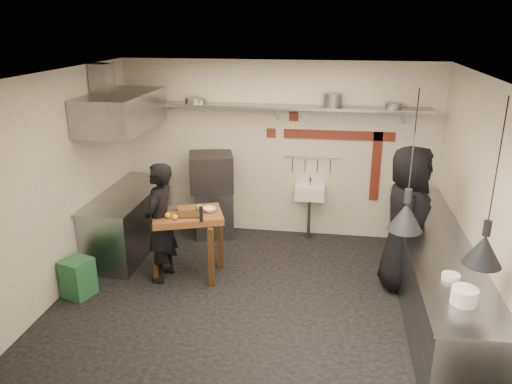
# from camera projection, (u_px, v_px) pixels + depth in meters

# --- Properties ---
(floor) EXTENTS (5.00, 5.00, 0.00)m
(floor) POSITION_uv_depth(u_px,v_px,m) (257.00, 295.00, 6.46)
(floor) COLOR black
(floor) RESTS_ON ground
(ceiling) EXTENTS (5.00, 5.00, 0.00)m
(ceiling) POSITION_uv_depth(u_px,v_px,m) (257.00, 74.00, 5.54)
(ceiling) COLOR beige
(ceiling) RESTS_ON floor
(wall_back) EXTENTS (5.00, 0.04, 2.80)m
(wall_back) POSITION_uv_depth(u_px,v_px,m) (277.00, 150.00, 7.96)
(wall_back) COLOR white
(wall_back) RESTS_ON floor
(wall_front) EXTENTS (5.00, 0.04, 2.80)m
(wall_front) POSITION_uv_depth(u_px,v_px,m) (217.00, 277.00, 4.04)
(wall_front) COLOR white
(wall_front) RESTS_ON floor
(wall_left) EXTENTS (0.04, 4.20, 2.80)m
(wall_left) POSITION_uv_depth(u_px,v_px,m) (64.00, 183.00, 6.37)
(wall_left) COLOR white
(wall_left) RESTS_ON floor
(wall_right) EXTENTS (0.04, 4.20, 2.80)m
(wall_right) POSITION_uv_depth(u_px,v_px,m) (476.00, 204.00, 5.63)
(wall_right) COLOR white
(wall_right) RESTS_ON floor
(red_band_horiz) EXTENTS (1.70, 0.02, 0.14)m
(red_band_horiz) POSITION_uv_depth(u_px,v_px,m) (339.00, 135.00, 7.71)
(red_band_horiz) COLOR maroon
(red_band_horiz) RESTS_ON wall_back
(red_band_vert) EXTENTS (0.14, 0.02, 1.10)m
(red_band_vert) POSITION_uv_depth(u_px,v_px,m) (376.00, 167.00, 7.77)
(red_band_vert) COLOR maroon
(red_band_vert) RESTS_ON wall_back
(red_tile_a) EXTENTS (0.14, 0.02, 0.14)m
(red_tile_a) POSITION_uv_depth(u_px,v_px,m) (294.00, 116.00, 7.72)
(red_tile_a) COLOR maroon
(red_tile_a) RESTS_ON wall_back
(red_tile_b) EXTENTS (0.14, 0.02, 0.14)m
(red_tile_b) POSITION_uv_depth(u_px,v_px,m) (271.00, 133.00, 7.86)
(red_tile_b) COLOR maroon
(red_tile_b) RESTS_ON wall_back
(back_shelf) EXTENTS (4.60, 0.34, 0.04)m
(back_shelf) POSITION_uv_depth(u_px,v_px,m) (277.00, 107.00, 7.55)
(back_shelf) COLOR slate
(back_shelf) RESTS_ON wall_back
(shelf_bracket_left) EXTENTS (0.04, 0.06, 0.24)m
(shelf_bracket_left) POSITION_uv_depth(u_px,v_px,m) (160.00, 108.00, 8.01)
(shelf_bracket_left) COLOR slate
(shelf_bracket_left) RESTS_ON wall_back
(shelf_bracket_mid) EXTENTS (0.04, 0.06, 0.24)m
(shelf_bracket_mid) POSITION_uv_depth(u_px,v_px,m) (278.00, 112.00, 7.72)
(shelf_bracket_mid) COLOR slate
(shelf_bracket_mid) RESTS_ON wall_back
(shelf_bracket_right) EXTENTS (0.04, 0.06, 0.24)m
(shelf_bracket_right) POSITION_uv_depth(u_px,v_px,m) (404.00, 115.00, 7.44)
(shelf_bracket_right) COLOR slate
(shelf_bracket_right) RESTS_ON wall_back
(pan_far_left) EXTENTS (0.36, 0.36, 0.09)m
(pan_far_left) POSITION_uv_depth(u_px,v_px,m) (195.00, 100.00, 7.72)
(pan_far_left) COLOR slate
(pan_far_left) RESTS_ON back_shelf
(pan_mid_left) EXTENTS (0.28, 0.28, 0.07)m
(pan_mid_left) POSITION_uv_depth(u_px,v_px,m) (199.00, 101.00, 7.71)
(pan_mid_left) COLOR slate
(pan_mid_left) RESTS_ON back_shelf
(stock_pot) EXTENTS (0.35, 0.35, 0.20)m
(stock_pot) POSITION_uv_depth(u_px,v_px,m) (333.00, 100.00, 7.39)
(stock_pot) COLOR slate
(stock_pot) RESTS_ON back_shelf
(pan_right) EXTENTS (0.27, 0.27, 0.08)m
(pan_right) POSITION_uv_depth(u_px,v_px,m) (393.00, 106.00, 7.28)
(pan_right) COLOR slate
(pan_right) RESTS_ON back_shelf
(oven_stand) EXTENTS (0.73, 0.69, 0.80)m
(oven_stand) POSITION_uv_depth(u_px,v_px,m) (214.00, 212.00, 8.15)
(oven_stand) COLOR slate
(oven_stand) RESTS_ON floor
(combi_oven) EXTENTS (0.81, 0.78, 0.58)m
(combi_oven) POSITION_uv_depth(u_px,v_px,m) (211.00, 172.00, 7.89)
(combi_oven) COLOR black
(combi_oven) RESTS_ON oven_stand
(oven_door) EXTENTS (0.49, 0.16, 0.46)m
(oven_door) POSITION_uv_depth(u_px,v_px,m) (206.00, 177.00, 7.63)
(oven_door) COLOR maroon
(oven_door) RESTS_ON combi_oven
(oven_glass) EXTENTS (0.39, 0.12, 0.34)m
(oven_glass) POSITION_uv_depth(u_px,v_px,m) (206.00, 176.00, 7.66)
(oven_glass) COLOR black
(oven_glass) RESTS_ON oven_door
(hand_sink) EXTENTS (0.46, 0.34, 0.22)m
(hand_sink) POSITION_uv_depth(u_px,v_px,m) (310.00, 192.00, 7.91)
(hand_sink) COLOR white
(hand_sink) RESTS_ON wall_back
(sink_tap) EXTENTS (0.03, 0.03, 0.14)m
(sink_tap) POSITION_uv_depth(u_px,v_px,m) (310.00, 181.00, 7.85)
(sink_tap) COLOR slate
(sink_tap) RESTS_ON hand_sink
(sink_drain) EXTENTS (0.06, 0.06, 0.66)m
(sink_drain) POSITION_uv_depth(u_px,v_px,m) (309.00, 219.00, 8.02)
(sink_drain) COLOR slate
(sink_drain) RESTS_ON floor
(utensil_rail) EXTENTS (0.90, 0.02, 0.02)m
(utensil_rail) POSITION_uv_depth(u_px,v_px,m) (312.00, 157.00, 7.86)
(utensil_rail) COLOR slate
(utensil_rail) RESTS_ON wall_back
(counter_right) EXTENTS (0.70, 3.80, 0.90)m
(counter_right) POSITION_uv_depth(u_px,v_px,m) (434.00, 277.00, 5.99)
(counter_right) COLOR slate
(counter_right) RESTS_ON floor
(counter_right_top) EXTENTS (0.76, 3.90, 0.03)m
(counter_right_top) POSITION_uv_depth(u_px,v_px,m) (438.00, 241.00, 5.84)
(counter_right_top) COLOR slate
(counter_right_top) RESTS_ON counter_right
(plate_stack) EXTENTS (0.26, 0.26, 0.15)m
(plate_stack) POSITION_uv_depth(u_px,v_px,m) (464.00, 296.00, 4.51)
(plate_stack) COLOR white
(plate_stack) RESTS_ON counter_right_top
(small_bowl_right) EXTENTS (0.18, 0.18, 0.05)m
(small_bowl_right) POSITION_uv_depth(u_px,v_px,m) (451.00, 277.00, 4.96)
(small_bowl_right) COLOR white
(small_bowl_right) RESTS_ON counter_right_top
(counter_left) EXTENTS (0.70, 1.90, 0.90)m
(counter_left) POSITION_uv_depth(u_px,v_px,m) (129.00, 222.00, 7.61)
(counter_left) COLOR slate
(counter_left) RESTS_ON floor
(counter_left_top) EXTENTS (0.76, 2.00, 0.03)m
(counter_left_top) POSITION_uv_depth(u_px,v_px,m) (126.00, 193.00, 7.45)
(counter_left_top) COLOR slate
(counter_left_top) RESTS_ON counter_left
(extractor_hood) EXTENTS (0.78, 1.60, 0.50)m
(extractor_hood) POSITION_uv_depth(u_px,v_px,m) (122.00, 111.00, 7.04)
(extractor_hood) COLOR slate
(extractor_hood) RESTS_ON ceiling
(hood_duct) EXTENTS (0.28, 0.28, 0.50)m
(hood_duct) POSITION_uv_depth(u_px,v_px,m) (102.00, 82.00, 6.95)
(hood_duct) COLOR slate
(hood_duct) RESTS_ON ceiling
(green_bin) EXTENTS (0.42, 0.42, 0.50)m
(green_bin) POSITION_uv_depth(u_px,v_px,m) (78.00, 278.00, 6.37)
(green_bin) COLOR #246039
(green_bin) RESTS_ON floor
(prep_table) EXTENTS (1.08, 0.92, 0.92)m
(prep_table) POSITION_uv_depth(u_px,v_px,m) (189.00, 244.00, 6.83)
(prep_table) COLOR brown
(prep_table) RESTS_ON floor
(cutting_board) EXTENTS (0.38, 0.31, 0.02)m
(cutting_board) POSITION_uv_depth(u_px,v_px,m) (188.00, 215.00, 6.59)
(cutting_board) COLOR #472A14
(cutting_board) RESTS_ON prep_table
(pepper_mill) EXTENTS (0.05, 0.05, 0.20)m
(pepper_mill) POSITION_uv_depth(u_px,v_px,m) (201.00, 214.00, 6.37)
(pepper_mill) COLOR black
(pepper_mill) RESTS_ON prep_table
(lemon_a) EXTENTS (0.10, 0.10, 0.08)m
(lemon_a) POSITION_uv_depth(u_px,v_px,m) (168.00, 215.00, 6.49)
(lemon_a) COLOR orange
(lemon_a) RESTS_ON prep_table
(lemon_b) EXTENTS (0.08, 0.08, 0.08)m
(lemon_b) POSITION_uv_depth(u_px,v_px,m) (175.00, 217.00, 6.44)
(lemon_b) COLOR orange
(lemon_b) RESTS_ON prep_table
(veg_ball) EXTENTS (0.12, 0.12, 0.10)m
(veg_ball) POSITION_uv_depth(u_px,v_px,m) (199.00, 208.00, 6.73)
(veg_ball) COLOR #518D34
(veg_ball) RESTS_ON prep_table
(steel_tray) EXTENTS (0.23, 0.19, 0.03)m
(steel_tray) POSITION_uv_depth(u_px,v_px,m) (170.00, 209.00, 6.77)
(steel_tray) COLOR slate
(steel_tray) RESTS_ON prep_table
(bowl) EXTENTS (0.24, 0.24, 0.06)m
(bowl) POSITION_uv_depth(u_px,v_px,m) (209.00, 209.00, 6.72)
(bowl) COLOR white
(bowl) RESTS_ON prep_table
(heat_lamp_near) EXTENTS (0.35, 0.35, 1.36)m
(heat_lamp_near) POSITION_uv_depth(u_px,v_px,m) (412.00, 163.00, 4.62)
(heat_lamp_near) COLOR black
(heat_lamp_near) RESTS_ON ceiling
(heat_lamp_far) EXTENTS (0.41, 0.41, 1.51)m
(heat_lamp_far) POSITION_uv_depth(u_px,v_px,m) (494.00, 185.00, 4.22)
(heat_lamp_far) COLOR black
(heat_lamp_far) RESTS_ON ceiling
(chef_left) EXTENTS (0.45, 0.64, 1.64)m
(chef_left) POSITION_uv_depth(u_px,v_px,m) (160.00, 223.00, 6.61)
(chef_left) COLOR black
(chef_left) RESTS_ON floor
(chef_right) EXTENTS (0.75, 1.02, 1.92)m
(chef_right) POSITION_uv_depth(u_px,v_px,m) (407.00, 219.00, 6.37)
(chef_right) COLOR black
(chef_right) RESTS_ON floor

